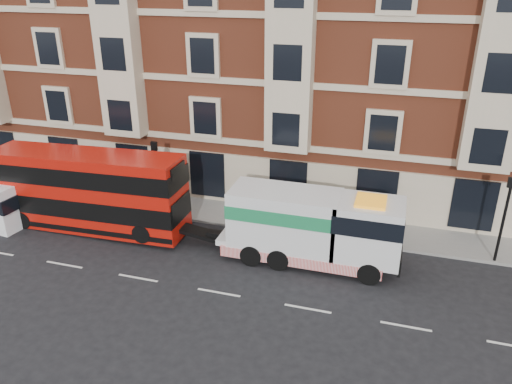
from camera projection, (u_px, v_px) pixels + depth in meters
ground at (219, 293)px, 22.08m from camera, size 120.00×120.00×0.00m
sidewalk at (265, 218)px, 28.62m from camera, size 90.00×3.00×0.15m
victorian_terrace at (307, 24)px, 31.01m from camera, size 45.00×12.00×20.40m
lamp_post_west at (156, 173)px, 28.01m from camera, size 0.35×0.15×4.35m
lamp_post_east at (505, 214)px, 23.27m from camera, size 0.35×0.15×4.35m
double_decker_bus at (88, 190)px, 26.72m from camera, size 10.81×2.48×4.37m
tow_truck at (309, 227)px, 23.71m from camera, size 8.65×2.56×3.61m
pedestrian at (57, 186)px, 30.42m from camera, size 0.76×0.66×1.77m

